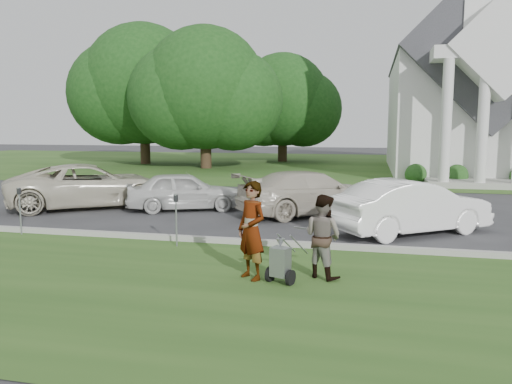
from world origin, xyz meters
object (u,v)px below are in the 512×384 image
(car_b, at_px, (184,191))
(car_c, at_px, (311,193))
(tree_far, at_px, (143,90))
(car_a, at_px, (90,186))
(car_d, at_px, (411,207))
(parking_meter_near, at_px, (176,214))
(tree_back, at_px, (283,104))
(striping_cart, at_px, (281,263))
(tree_left, at_px, (205,94))
(person_left, at_px, (252,231))
(person_right, at_px, (323,237))
(parking_meter_far, at_px, (20,205))
(church, at_px, (468,78))

(car_b, xyz_separation_m, car_c, (4.39, 0.09, 0.05))
(tree_far, height_order, car_a, tree_far)
(car_d, bearing_deg, tree_far, 3.38)
(tree_far, height_order, parking_meter_near, tree_far)
(tree_far, xyz_separation_m, tree_back, (10.00, 5.00, -0.97))
(striping_cart, height_order, parking_meter_near, parking_meter_near)
(tree_left, height_order, striping_cart, tree_left)
(person_left, bearing_deg, person_right, 54.31)
(car_b, bearing_deg, person_left, -173.08)
(tree_far, height_order, tree_back, tree_far)
(striping_cart, relative_size, car_b, 0.27)
(parking_meter_near, bearing_deg, person_right, -25.05)
(tree_back, relative_size, parking_meter_far, 7.49)
(car_c, relative_size, car_d, 1.12)
(striping_cart, xyz_separation_m, parking_meter_far, (-7.53, 2.56, 0.41))
(person_left, bearing_deg, church, 109.78)
(car_a, xyz_separation_m, car_b, (3.54, 0.16, -0.11))
(tree_back, relative_size, person_right, 5.98)
(tree_left, height_order, parking_meter_near, tree_left)
(striping_cart, bearing_deg, car_c, 112.06)
(car_d, bearing_deg, parking_meter_near, 80.54)
(tree_left, relative_size, car_b, 2.70)
(person_left, xyz_separation_m, parking_meter_near, (-2.38, 2.12, -0.13))
(striping_cart, bearing_deg, car_b, 142.17)
(person_left, bearing_deg, car_d, 94.00)
(car_b, height_order, car_c, car_c)
(person_right, bearing_deg, striping_cart, 68.37)
(striping_cart, xyz_separation_m, car_d, (2.65, 5.09, 0.34))
(car_c, bearing_deg, tree_far, 0.40)
(person_left, relative_size, car_b, 0.47)
(tree_far, bearing_deg, tree_left, -26.56)
(striping_cart, xyz_separation_m, person_right, (0.72, 0.54, 0.41))
(church, bearing_deg, person_left, -107.42)
(church, distance_m, car_a, 24.52)
(person_left, relative_size, car_d, 0.42)
(car_a, bearing_deg, parking_meter_far, 153.25)
(church, distance_m, parking_meter_near, 25.83)
(tree_back, height_order, person_right, tree_back)
(parking_meter_far, distance_m, car_c, 8.70)
(tree_far, xyz_separation_m, car_b, (10.94, -19.89, -5.02))
(tree_back, xyz_separation_m, car_a, (-2.61, -25.05, -3.94))
(tree_left, distance_m, parking_meter_far, 22.22)
(parking_meter_far, bearing_deg, tree_far, 108.25)
(car_d, bearing_deg, striping_cart, 116.23)
(church, xyz_separation_m, striping_cart, (-7.34, -25.38, -5.54))
(tree_far, height_order, striping_cart, tree_far)
(person_right, xyz_separation_m, car_d, (1.94, 4.55, -0.07))
(parking_meter_near, bearing_deg, car_a, 137.11)
(church, distance_m, tree_far, 23.09)
(tree_far, distance_m, car_d, 29.19)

